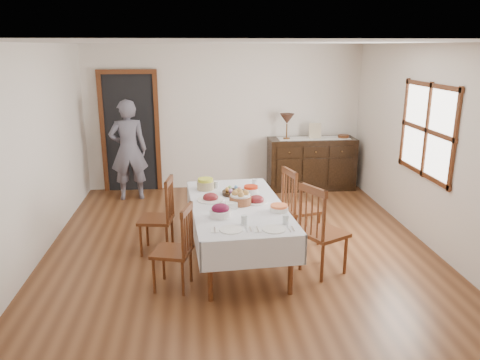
{
  "coord_description": "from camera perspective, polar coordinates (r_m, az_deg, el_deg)",
  "views": [
    {
      "loc": [
        -0.54,
        -5.49,
        2.56
      ],
      "look_at": [
        0.0,
        0.1,
        0.95
      ],
      "focal_mm": 35.0,
      "sensor_mm": 36.0,
      "label": 1
    }
  ],
  "objects": [
    {
      "name": "ground",
      "position": [
        6.08,
        0.09,
        -8.9
      ],
      "size": [
        6.0,
        6.0,
        0.0
      ],
      "primitive_type": "plane",
      "color": "brown"
    },
    {
      "name": "room_shell",
      "position": [
        5.99,
        -1.69,
        7.18
      ],
      "size": [
        5.02,
        6.02,
        2.65
      ],
      "color": "silver",
      "rests_on": "ground"
    },
    {
      "name": "dining_table",
      "position": [
        5.65,
        -0.33,
        -3.81
      ],
      "size": [
        1.23,
        2.2,
        0.73
      ],
      "rotation": [
        0.0,
        0.0,
        0.07
      ],
      "color": "silver",
      "rests_on": "ground"
    },
    {
      "name": "chair_left_near",
      "position": [
        5.12,
        -7.77,
        -8.12
      ],
      "size": [
        0.48,
        0.48,
        0.95
      ],
      "rotation": [
        0.0,
        0.0,
        -1.84
      ],
      "color": "#572B14",
      "rests_on": "ground"
    },
    {
      "name": "chair_left_far",
      "position": [
        6.03,
        -9.75,
        -4.24
      ],
      "size": [
        0.47,
        0.47,
        0.99
      ],
      "rotation": [
        0.0,
        0.0,
        -1.72
      ],
      "color": "#572B14",
      "rests_on": "ground"
    },
    {
      "name": "chair_right_near",
      "position": [
        5.44,
        9.79,
        -5.93
      ],
      "size": [
        0.61,
        0.61,
        1.08
      ],
      "rotation": [
        0.0,
        0.0,
        2.06
      ],
      "color": "#572B14",
      "rests_on": "ground"
    },
    {
      "name": "chair_right_far",
      "position": [
        6.26,
        7.09,
        -3.11
      ],
      "size": [
        0.52,
        0.52,
        1.03
      ],
      "rotation": [
        0.0,
        0.0,
        1.82
      ],
      "color": "#572B14",
      "rests_on": "ground"
    },
    {
      "name": "sideboard",
      "position": [
        8.73,
        8.68,
        2.0
      ],
      "size": [
        1.58,
        0.57,
        0.95
      ],
      "color": "black",
      "rests_on": "ground"
    },
    {
      "name": "person",
      "position": [
        8.15,
        -13.46,
        3.96
      ],
      "size": [
        0.62,
        0.45,
        1.84
      ],
      "primitive_type": "imported",
      "rotation": [
        0.0,
        0.0,
        3.29
      ],
      "color": "slate",
      "rests_on": "ground"
    },
    {
      "name": "bread_basket",
      "position": [
        5.59,
        0.04,
        -2.25
      ],
      "size": [
        0.27,
        0.27,
        0.18
      ],
      "color": "brown",
      "rests_on": "dining_table"
    },
    {
      "name": "egg_basket",
      "position": [
        5.97,
        -0.81,
        -1.49
      ],
      "size": [
        0.29,
        0.29,
        0.1
      ],
      "color": "black",
      "rests_on": "dining_table"
    },
    {
      "name": "ham_platter_a",
      "position": [
        5.76,
        -3.62,
        -2.22
      ],
      "size": [
        0.33,
        0.33,
        0.11
      ],
      "color": "white",
      "rests_on": "dining_table"
    },
    {
      "name": "ham_platter_b",
      "position": [
        5.66,
        1.99,
        -2.49
      ],
      "size": [
        0.27,
        0.27,
        0.11
      ],
      "color": "white",
      "rests_on": "dining_table"
    },
    {
      "name": "beet_bowl",
      "position": [
        5.2,
        -2.4,
        -3.81
      ],
      "size": [
        0.24,
        0.24,
        0.15
      ],
      "color": "white",
      "rests_on": "dining_table"
    },
    {
      "name": "carrot_bowl",
      "position": [
        6.03,
        1.33,
        -1.18
      ],
      "size": [
        0.21,
        0.21,
        0.1
      ],
      "color": "white",
      "rests_on": "dining_table"
    },
    {
      "name": "pineapple_bowl",
      "position": [
        6.19,
        -4.23,
        -0.51
      ],
      "size": [
        0.23,
        0.23,
        0.15
      ],
      "color": "tan",
      "rests_on": "dining_table"
    },
    {
      "name": "casserole_dish",
      "position": [
        5.4,
        4.78,
        -3.42
      ],
      "size": [
        0.21,
        0.21,
        0.07
      ],
      "color": "white",
      "rests_on": "dining_table"
    },
    {
      "name": "butter_dish",
      "position": [
        5.47,
        -1.06,
        -3.1
      ],
      "size": [
        0.15,
        0.1,
        0.07
      ],
      "color": "white",
      "rests_on": "dining_table"
    },
    {
      "name": "setting_left",
      "position": [
        4.89,
        -0.59,
        -5.66
      ],
      "size": [
        0.43,
        0.31,
        0.1
      ],
      "color": "white",
      "rests_on": "dining_table"
    },
    {
      "name": "setting_right",
      "position": [
        4.92,
        4.59,
        -5.6
      ],
      "size": [
        0.43,
        0.31,
        0.1
      ],
      "color": "white",
      "rests_on": "dining_table"
    },
    {
      "name": "glass_far_a",
      "position": [
        6.24,
        -2.88,
        -0.57
      ],
      "size": [
        0.07,
        0.07,
        0.09
      ],
      "color": "silver",
      "rests_on": "dining_table"
    },
    {
      "name": "glass_far_b",
      "position": [
        6.28,
        1.76,
        -0.38
      ],
      "size": [
        0.06,
        0.06,
        0.11
      ],
      "color": "silver",
      "rests_on": "dining_table"
    },
    {
      "name": "runner",
      "position": [
        8.62,
        8.96,
        5.07
      ],
      "size": [
        1.3,
        0.35,
        0.01
      ],
      "color": "white",
      "rests_on": "sideboard"
    },
    {
      "name": "table_lamp",
      "position": [
        8.42,
        5.75,
        7.34
      ],
      "size": [
        0.26,
        0.26,
        0.46
      ],
      "color": "brown",
      "rests_on": "sideboard"
    },
    {
      "name": "picture_frame",
      "position": [
        8.59,
        9.13,
        5.93
      ],
      "size": [
        0.22,
        0.08,
        0.28
      ],
      "color": "tan",
      "rests_on": "sideboard"
    },
    {
      "name": "deco_bowl",
      "position": [
        8.75,
        12.49,
        5.21
      ],
      "size": [
        0.2,
        0.2,
        0.06
      ],
      "color": "#572B14",
      "rests_on": "sideboard"
    }
  ]
}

